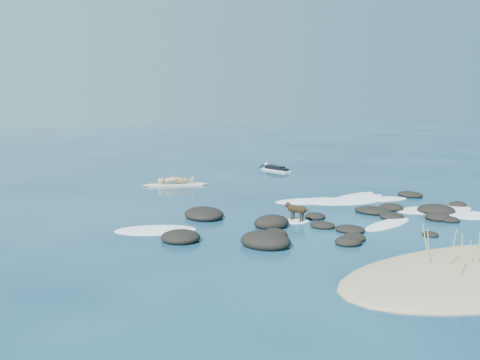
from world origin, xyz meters
TOP-DOWN VIEW (x-y plane):
  - ground at (0.00, 0.00)m, footprint 160.00×160.00m
  - dune_grass at (-0.50, -8.04)m, footprint 2.62×1.56m
  - reef_rocks at (-0.23, -1.76)m, footprint 13.53×7.85m
  - breaking_foam at (2.64, 0.04)m, footprint 15.55×7.48m
  - standing_surfer_rig at (-2.46, 9.18)m, footprint 3.38×1.29m
  - paddling_surfer_rig at (5.28, 12.32)m, footprint 1.28×2.68m
  - dog at (-1.31, -0.94)m, footprint 0.57×1.08m

SIDE VIEW (x-z plane):
  - ground at x=0.00m, z-range 0.00..0.00m
  - breaking_foam at x=2.64m, z-range -0.05..0.07m
  - reef_rocks at x=-0.23m, z-range -0.19..0.40m
  - paddling_surfer_rig at x=5.28m, z-range -0.07..0.39m
  - dog at x=-1.31m, z-range 0.12..0.84m
  - dune_grass at x=-0.50m, z-range 0.06..1.23m
  - standing_surfer_rig at x=-2.46m, z-range -0.21..1.74m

